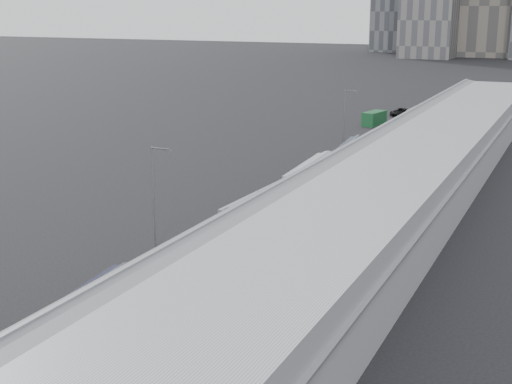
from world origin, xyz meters
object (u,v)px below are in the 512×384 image
Objects in this scene: bus_1 at (81,329)px; shipping_container at (374,118)px; bus_8 at (423,117)px; bus_10 at (450,99)px; bus_7 at (403,129)px; bus_2 at (192,262)px; bus_9 at (436,107)px; bus_3 at (262,214)px; bus_5 at (350,159)px; bus_4 at (312,181)px; bus_6 at (388,140)px; street_lamp_far at (346,113)px; suv at (400,112)px; street_lamp_near at (155,191)px.

bus_1 reaches higher than shipping_container.
bus_10 is (-0.82, 30.97, -0.23)m from bus_8.
bus_10 is at bearing 94.33° from bus_7.
bus_2 reaches higher than bus_10.
bus_7 is 0.99× the size of bus_9.
bus_5 reaches higher than bus_3.
bus_3 reaches higher than shipping_container.
bus_9 is (0.22, 70.50, -0.16)m from bus_4.
bus_7 is 2.10× the size of shipping_container.
shipping_container is at bearing 95.22° from bus_5.
bus_6 reaches higher than bus_2.
bus_5 is 27.69m from bus_7.
shipping_container is at bearing 130.27° from bus_7.
street_lamp_far reaches higher than shipping_container.
bus_4 is at bearing -86.71° from bus_7.
bus_5 is at bearing -86.74° from bus_7.
bus_3 reaches higher than bus_10.
bus_4 is 85.93m from bus_10.
bus_5 is (-0.35, 56.47, 0.02)m from bus_1.
bus_5 is 0.95× the size of bus_8.
street_lamp_far reaches higher than bus_1.
bus_7 reaches higher than shipping_container.
bus_1 is 109.04m from suv.
shipping_container is 1.09× the size of suv.
bus_7 is (0.42, 55.74, -0.07)m from bus_3.
bus_1 is at bearing -86.52° from bus_3.
bus_1 is 1.09× the size of bus_10.
bus_1 is 13.70m from bus_2.
bus_5 is at bearing 85.83° from bus_4.
bus_9 is 2.12× the size of shipping_container.
bus_6 reaches higher than bus_3.
bus_10 is at bearing 84.03° from bus_5.
bus_7 is 1.01× the size of bus_10.
bus_2 is 0.96× the size of bus_3.
bus_1 is 97.55m from bus_8.
bus_4 reaches higher than bus_2.
bus_2 is 99.39m from bus_9.
bus_5 is at bearing -68.11° from shipping_container.
bus_5 is 1.08× the size of bus_9.
bus_1 reaches higher than bus_3.
bus_4 is at bearing 84.76° from bus_1.
bus_6 is 2.45× the size of suv.
bus_10 is 2.07× the size of shipping_container.
street_lamp_near is at bearing -108.01° from bus_4.
street_lamp_far is (-7.58, 2.02, 3.42)m from bus_6.
bus_1 is at bearing -86.05° from bus_7.
street_lamp_far is 20.65m from shipping_container.
bus_4 is 1.46× the size of street_lamp_near.
bus_4 reaches higher than bus_6.
bus_9 is 7.63m from suv.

